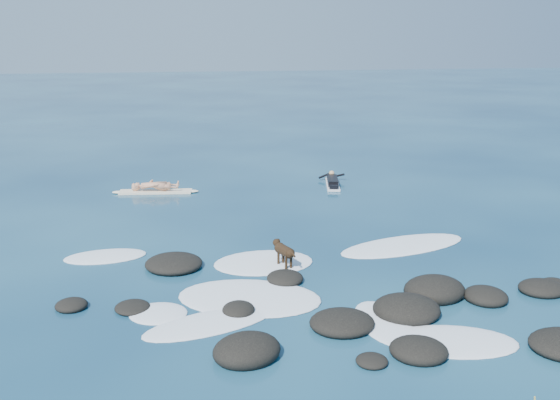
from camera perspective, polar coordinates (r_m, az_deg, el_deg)
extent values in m
plane|color=#0A2642|center=(15.65, 7.29, -6.77)|extent=(160.00, 160.00, 0.00)
ellipsoid|color=black|center=(11.77, 8.40, -14.36)|extent=(0.66, 0.65, 0.20)
ellipsoid|color=black|center=(12.95, 5.69, -11.10)|extent=(1.36, 1.23, 0.41)
ellipsoid|color=black|center=(11.83, -3.06, -13.57)|extent=(1.62, 1.52, 0.55)
ellipsoid|color=black|center=(14.04, -13.34, -9.53)|extent=(0.94, 0.97, 0.20)
ellipsoid|color=black|center=(14.46, -18.54, -9.11)|extent=(0.93, 0.93, 0.26)
ellipsoid|color=black|center=(12.16, 12.55, -13.28)|extent=(1.39, 1.33, 0.41)
ellipsoid|color=black|center=(15.72, 22.81, -7.46)|extent=(1.10, 0.98, 0.36)
ellipsoid|color=black|center=(13.65, 11.50, -9.76)|extent=(1.62, 1.49, 0.55)
ellipsoid|color=black|center=(15.10, 0.46, -7.16)|extent=(1.07, 1.08, 0.32)
ellipsoid|color=black|center=(14.69, 13.93, -7.99)|extent=(1.73, 1.58, 0.60)
ellipsoid|color=black|center=(13.53, -3.82, -9.98)|extent=(0.83, 0.86, 0.30)
ellipsoid|color=black|center=(16.17, -9.69, -5.75)|extent=(1.92, 1.90, 0.40)
ellipsoid|color=black|center=(14.82, 18.30, -8.36)|extent=(1.07, 1.10, 0.38)
ellipsoid|color=black|center=(16.09, 23.65, -7.10)|extent=(0.90, 0.82, 0.28)
ellipsoid|color=white|center=(12.83, 15.46, -12.36)|extent=(2.81, 1.95, 0.12)
ellipsoid|color=white|center=(13.16, -6.41, -11.13)|extent=(3.10, 1.99, 0.12)
ellipsoid|color=white|center=(17.32, -15.67, -5.00)|extent=(2.24, 1.33, 0.12)
ellipsoid|color=white|center=(13.27, 9.55, -11.02)|extent=(1.18, 2.20, 0.12)
ellipsoid|color=white|center=(14.25, -2.81, -8.91)|extent=(3.78, 3.06, 0.12)
ellipsoid|color=white|center=(13.74, -11.07, -10.15)|extent=(1.51, 1.41, 0.12)
ellipsoid|color=white|center=(17.84, 11.20, -4.11)|extent=(4.22, 2.46, 0.12)
ellipsoid|color=white|center=(16.27, -1.51, -5.74)|extent=(2.68, 1.95, 0.12)
ellipsoid|color=white|center=(16.03, 0.36, -6.06)|extent=(1.10, 0.90, 0.12)
cube|color=#FBEDC9|center=(23.61, -11.31, 0.75)|extent=(2.70, 0.85, 0.09)
ellipsoid|color=#FBEDC9|center=(23.46, -8.10, 0.81)|extent=(0.56, 0.36, 0.10)
ellipsoid|color=#FBEDC9|center=(23.83, -14.47, 0.70)|extent=(0.56, 0.36, 0.10)
imported|color=tan|center=(23.40, -11.43, 2.91)|extent=(0.48, 0.67, 1.73)
cube|color=white|center=(24.38, 4.82, 1.46)|extent=(0.90, 2.18, 0.08)
ellipsoid|color=white|center=(25.41, 4.70, 2.03)|extent=(0.34, 0.50, 0.08)
cube|color=black|center=(24.34, 4.83, 1.79)|extent=(0.64, 1.35, 0.21)
sphere|color=tan|center=(25.05, 4.75, 2.44)|extent=(0.26, 0.26, 0.22)
cylinder|color=black|center=(25.21, 4.11, 2.25)|extent=(0.54, 0.19, 0.24)
cylinder|color=black|center=(25.23, 5.34, 2.23)|extent=(0.49, 0.37, 0.24)
cube|color=black|center=(23.65, 4.92, 1.29)|extent=(0.43, 0.59, 0.14)
cylinder|color=black|center=(15.78, 0.43, -4.65)|extent=(0.44, 0.61, 0.27)
sphere|color=black|center=(15.98, -0.03, -4.39)|extent=(0.36, 0.36, 0.28)
sphere|color=black|center=(15.58, 0.90, -4.92)|extent=(0.33, 0.33, 0.25)
sphere|color=black|center=(16.07, -0.32, -3.91)|extent=(0.26, 0.26, 0.20)
cone|color=black|center=(16.18, -0.53, -3.84)|extent=(0.14, 0.15, 0.10)
cone|color=black|center=(16.02, -0.46, -3.68)|extent=(0.11, 0.09, 0.10)
cone|color=black|center=(16.07, -0.14, -3.62)|extent=(0.11, 0.09, 0.10)
cylinder|color=black|center=(15.99, -0.14, -5.46)|extent=(0.09, 0.09, 0.36)
cylinder|color=black|center=(16.06, 0.30, -5.37)|extent=(0.09, 0.09, 0.36)
cylinder|color=black|center=(15.69, 0.57, -5.88)|extent=(0.09, 0.09, 0.36)
cylinder|color=black|center=(15.76, 1.01, -5.78)|extent=(0.09, 0.09, 0.36)
cylinder|color=black|center=(15.46, 1.14, -4.89)|extent=(0.14, 0.26, 0.16)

